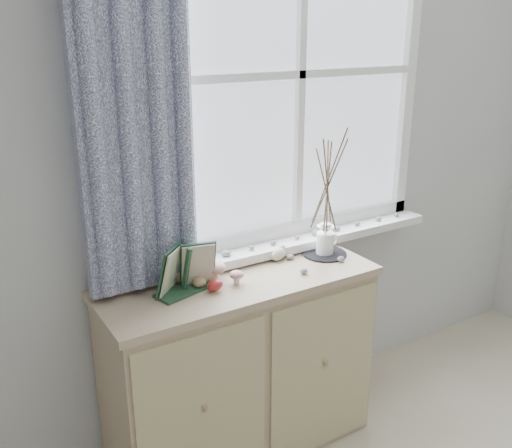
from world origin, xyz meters
name	(u,v)px	position (x,y,z in m)	size (l,w,h in m)	color
sideboard	(241,366)	(-0.15, 1.75, 0.43)	(1.20, 0.45, 0.85)	tan
botanical_book	(188,270)	(-0.39, 1.74, 0.95)	(0.29, 0.13, 0.20)	#1F412A
toadstool_cluster	(221,270)	(-0.23, 1.77, 0.90)	(0.14, 0.15, 0.08)	white
wooden_eggs	(202,280)	(-0.32, 1.77, 0.88)	(0.16, 0.17, 0.07)	tan
songbird_figurine	(278,254)	(0.10, 1.84, 0.88)	(0.12, 0.06, 0.06)	silver
crocheted_doily	(324,254)	(0.32, 1.78, 0.85)	(0.20, 0.20, 0.01)	black
twig_pitcher	(328,181)	(0.32, 1.78, 1.20)	(0.23, 0.23, 0.61)	white
sideboard_pebbles	(299,262)	(0.15, 1.75, 0.86)	(0.33, 0.23, 0.02)	gray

